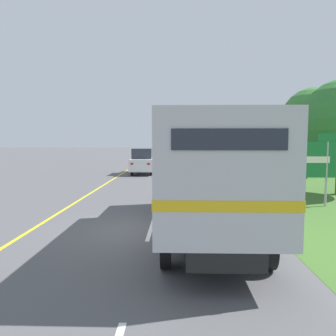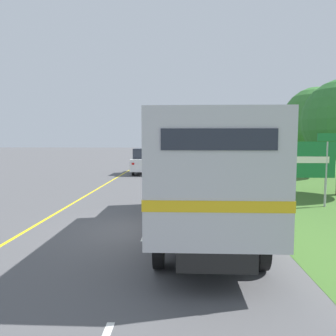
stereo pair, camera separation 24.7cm
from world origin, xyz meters
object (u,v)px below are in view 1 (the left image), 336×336
object	(u,v)px
roadside_tree_mid	(314,119)
roadside_tree_far	(262,137)
highway_sign	(308,161)
lead_car_white	(143,161)
horse_trailer_truck	(207,170)

from	to	relation	value
roadside_tree_mid	roadside_tree_far	bearing A→B (deg)	99.86
highway_sign	lead_car_white	bearing A→B (deg)	122.65
highway_sign	roadside_tree_mid	size ratio (longest dim) A/B	0.46
horse_trailer_truck	highway_sign	xyz separation A→B (m)	(4.56, 4.13, 0.00)
roadside_tree_far	lead_car_white	bearing A→B (deg)	-146.63
roadside_tree_far	roadside_tree_mid	bearing A→B (deg)	-80.14
horse_trailer_truck	roadside_tree_far	distance (m)	25.76
roadside_tree_far	horse_trailer_truck	bearing A→B (deg)	-107.72
horse_trailer_truck	lead_car_white	distance (m)	17.36
roadside_tree_far	highway_sign	bearing A→B (deg)	-99.12
horse_trailer_truck	roadside_tree_far	world-z (taller)	roadside_tree_far
lead_car_white	highway_sign	size ratio (longest dim) A/B	1.47
lead_car_white	highway_sign	bearing A→B (deg)	-57.35
horse_trailer_truck	highway_sign	distance (m)	6.15
roadside_tree_mid	roadside_tree_far	distance (m)	9.18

